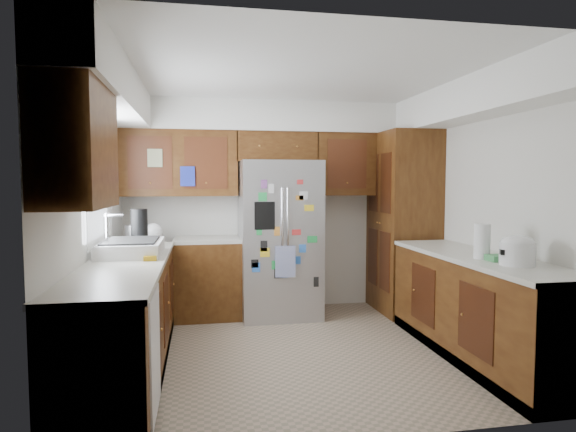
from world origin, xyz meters
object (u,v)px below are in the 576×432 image
object	(u,v)px
fridge	(279,239)
paper_towel	(482,241)
pantry	(403,222)
rice_cooker	(517,250)

from	to	relation	value
fridge	paper_towel	bearing A→B (deg)	-52.75
pantry	paper_towel	world-z (taller)	pantry
pantry	rice_cooker	bearing A→B (deg)	-90.02
rice_cooker	pantry	bearing A→B (deg)	89.98
pantry	fridge	distance (m)	1.51
fridge	rice_cooker	distance (m)	2.65
paper_towel	rice_cooker	bearing A→B (deg)	-74.79
paper_towel	pantry	bearing A→B (deg)	87.13
pantry	rice_cooker	distance (m)	2.13
pantry	rice_cooker	world-z (taller)	pantry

